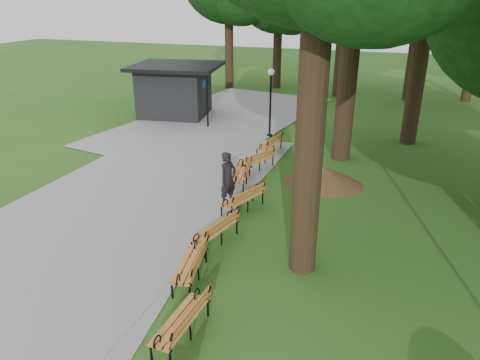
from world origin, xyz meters
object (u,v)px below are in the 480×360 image
(person, at_px, (228,179))
(dirt_mound, at_px, (323,175))
(bench_7, at_px, (269,144))
(lamp_post, at_px, (271,89))
(bench_2, at_px, (190,265))
(bench_4, at_px, (243,198))
(bench_1, at_px, (181,321))
(bench_3, at_px, (215,230))
(kiosk, at_px, (174,90))
(bench_5, at_px, (241,174))
(bench_6, at_px, (256,160))

(person, height_order, dirt_mound, person)
(bench_7, bearing_deg, lamp_post, -154.98)
(bench_2, height_order, bench_4, same)
(person, bearing_deg, bench_4, -87.91)
(bench_1, relative_size, bench_3, 1.00)
(bench_4, xyz_separation_m, bench_7, (-0.73, 5.92, 0.00))
(person, bearing_deg, bench_7, 24.60)
(bench_3, bearing_deg, bench_4, -167.87)
(bench_3, bearing_deg, bench_7, -161.58)
(person, height_order, kiosk, kiosk)
(bench_3, xyz_separation_m, bench_4, (0.07, 2.31, 0.00))
(lamp_post, distance_m, bench_5, 6.74)
(person, distance_m, bench_7, 5.71)
(person, xyz_separation_m, bench_6, (-0.09, 3.45, -0.52))
(bench_4, bearing_deg, bench_1, 27.92)
(bench_1, xyz_separation_m, bench_5, (-1.50, 8.23, 0.00))
(bench_2, relative_size, bench_7, 1.00)
(kiosk, distance_m, bench_6, 10.09)
(bench_3, bearing_deg, kiosk, -135.13)
(bench_7, bearing_deg, bench_3, 14.27)
(bench_5, bearing_deg, bench_1, 0.48)
(kiosk, height_order, lamp_post, lamp_post)
(lamp_post, distance_m, bench_3, 11.02)
(bench_2, distance_m, bench_4, 4.20)
(bench_2, relative_size, bench_5, 1.00)
(person, xyz_separation_m, bench_5, (-0.17, 1.81, -0.52))
(lamp_post, relative_size, dirt_mound, 1.33)
(person, bearing_deg, kiosk, 58.22)
(bench_6, bearing_deg, bench_1, 34.60)
(kiosk, xyz_separation_m, bench_3, (7.82, -12.98, -1.08))
(kiosk, distance_m, lamp_post, 6.90)
(bench_5, bearing_deg, dirt_mound, 101.37)
(dirt_mound, relative_size, bench_3, 1.35)
(person, xyz_separation_m, bench_4, (0.61, -0.24, -0.52))
(bench_4, bearing_deg, person, -90.00)
(dirt_mound, relative_size, bench_2, 1.35)
(bench_4, bearing_deg, bench_2, 21.29)
(kiosk, bearing_deg, bench_2, -70.57)
(lamp_post, bearing_deg, bench_7, -74.64)
(bench_4, bearing_deg, bench_6, -148.14)
(kiosk, height_order, dirt_mound, kiosk)
(bench_7, bearing_deg, person, 10.92)
(bench_5, bearing_deg, person, -4.56)
(dirt_mound, distance_m, bench_6, 2.93)
(dirt_mound, distance_m, bench_7, 4.00)
(bench_5, height_order, bench_7, same)
(bench_3, xyz_separation_m, bench_5, (-0.70, 4.35, 0.00))
(bench_6, bearing_deg, bench_7, -152.53)
(bench_3, xyz_separation_m, bench_7, (-0.66, 8.23, 0.00))
(bench_6, xyz_separation_m, bench_7, (-0.04, 2.23, 0.00))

